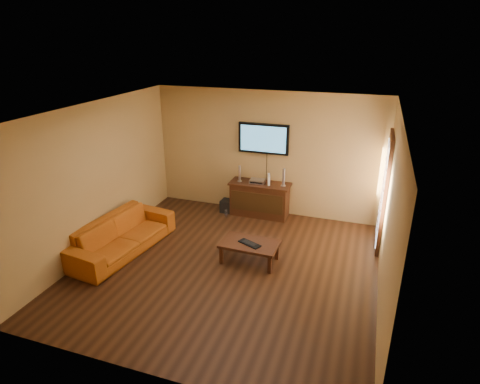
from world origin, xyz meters
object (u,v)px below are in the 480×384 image
at_px(subwoofer, 227,206).
at_px(coffee_table, 250,245).
at_px(keyboard, 250,243).
at_px(television, 263,139).
at_px(sofa, 121,230).
at_px(speaker_right, 284,178).
at_px(game_console, 269,179).
at_px(av_receiver, 258,181).
at_px(speaker_left, 240,174).
at_px(bottle, 226,213).
at_px(media_console, 260,199).

bearing_deg(subwoofer, coffee_table, -56.98).
bearing_deg(keyboard, television, 100.00).
xyz_separation_m(television, sofa, (-1.98, -2.53, -1.26)).
xyz_separation_m(speaker_right, game_console, (-0.32, -0.01, -0.06)).
bearing_deg(coffee_table, sofa, -170.63).
xyz_separation_m(sofa, keyboard, (2.37, 0.34, -0.04)).
distance_m(av_receiver, game_console, 0.27).
distance_m(speaker_left, av_receiver, 0.42).
bearing_deg(speaker_left, speaker_right, 2.19).
xyz_separation_m(coffee_table, game_console, (-0.17, 1.92, 0.54)).
relative_size(av_receiver, subwoofer, 1.17).
distance_m(game_console, bottle, 1.21).
relative_size(speaker_right, subwoofer, 1.41).
bearing_deg(media_console, coffee_table, -79.05).
distance_m(av_receiver, keyboard, 2.09).
xyz_separation_m(game_console, keyboard, (0.19, -1.97, -0.48)).
relative_size(coffee_table, sofa, 0.46).
relative_size(coffee_table, speaker_right, 2.60).
height_order(television, coffee_table, television).
xyz_separation_m(media_console, keyboard, (0.39, -1.98, 0.01)).
bearing_deg(sofa, keyboard, -74.33).
bearing_deg(sofa, speaker_left, -26.33).
height_order(sofa, bottle, sofa).
relative_size(coffee_table, bottle, 5.44).
bearing_deg(speaker_right, coffee_table, -94.21).
bearing_deg(speaker_right, speaker_left, -177.81).
height_order(sofa, keyboard, sofa).
xyz_separation_m(coffee_table, sofa, (-2.36, -0.39, 0.10)).
distance_m(media_console, coffee_table, 1.97).
relative_size(sofa, game_console, 9.50).
distance_m(sofa, av_receiver, 3.05).
relative_size(av_receiver, keyboard, 0.74).
distance_m(media_console, subwoofer, 0.78).
height_order(sofa, speaker_right, speaker_right).
xyz_separation_m(speaker_left, av_receiver, (0.39, 0.05, -0.13)).
bearing_deg(game_console, media_console, 158.45).
height_order(media_console, speaker_left, speaker_left).
distance_m(coffee_table, bottle, 1.90).
distance_m(television, subwoofer, 1.74).
relative_size(sofa, av_receiver, 6.76).
height_order(media_console, av_receiver, av_receiver).
height_order(television, bottle, television).
bearing_deg(keyboard, media_console, 101.05).
relative_size(speaker_left, game_console, 1.57).
height_order(speaker_right, subwoofer, speaker_right).
distance_m(coffee_table, speaker_left, 2.15).
distance_m(speaker_left, game_console, 0.65).
bearing_deg(sofa, television, -30.60).
height_order(speaker_right, game_console, speaker_right).
bearing_deg(television, av_receiver, -107.41).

